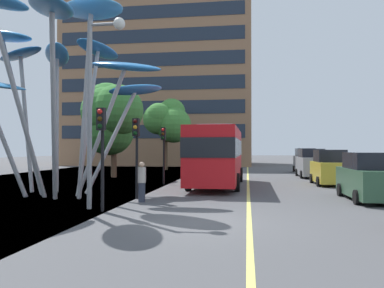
# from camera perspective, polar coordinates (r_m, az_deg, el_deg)

# --- Properties ---
(ground) EXTENTS (120.00, 240.00, 0.10)m
(ground) POSITION_cam_1_polar(r_m,az_deg,el_deg) (12.16, -2.77, -11.58)
(ground) COLOR #4C4C4F
(red_bus) EXTENTS (2.97, 10.10, 3.64)m
(red_bus) POSITION_cam_1_polar(r_m,az_deg,el_deg) (23.14, 3.74, -1.33)
(red_bus) COLOR red
(red_bus) RESTS_ON ground
(leaf_sculpture) EXTENTS (10.84, 10.31, 9.05)m
(leaf_sculpture) POSITION_cam_1_polar(r_m,az_deg,el_deg) (19.89, -19.55, 12.46)
(leaf_sculpture) COLOR #9EA0A5
(leaf_sculpture) RESTS_ON ground
(traffic_light_kerb_near) EXTENTS (0.28, 0.42, 3.70)m
(traffic_light_kerb_near) POSITION_cam_1_polar(r_m,az_deg,el_deg) (14.10, -13.24, 1.08)
(traffic_light_kerb_near) COLOR black
(traffic_light_kerb_near) RESTS_ON ground
(traffic_light_kerb_far) EXTENTS (0.28, 0.42, 3.60)m
(traffic_light_kerb_far) POSITION_cam_1_polar(r_m,az_deg,el_deg) (17.35, -8.26, 0.50)
(traffic_light_kerb_far) COLOR black
(traffic_light_kerb_far) RESTS_ON ground
(traffic_light_island_mid) EXTENTS (0.28, 0.42, 3.59)m
(traffic_light_island_mid) POSITION_cam_1_polar(r_m,az_deg,el_deg) (24.30, -4.24, 0.14)
(traffic_light_island_mid) COLOR black
(traffic_light_island_mid) RESTS_ON ground
(car_parked_mid) EXTENTS (1.91, 4.50, 2.08)m
(car_parked_mid) POSITION_cam_1_polar(r_m,az_deg,el_deg) (18.44, 24.63, -4.58)
(car_parked_mid) COLOR #2D5138
(car_parked_mid) RESTS_ON ground
(car_parked_far) EXTENTS (1.98, 3.88, 2.18)m
(car_parked_far) POSITION_cam_1_polar(r_m,az_deg,el_deg) (25.40, 19.71, -3.43)
(car_parked_far) COLOR gold
(car_parked_far) RESTS_ON ground
(car_side_street) EXTENTS (2.03, 4.59, 2.24)m
(car_side_street) POSITION_cam_1_polar(r_m,az_deg,el_deg) (31.71, 17.21, -2.81)
(car_side_street) COLOR gray
(car_side_street) RESTS_ON ground
(car_far_side) EXTENTS (1.92, 3.87, 2.28)m
(car_far_side) POSITION_cam_1_polar(r_m,az_deg,el_deg) (37.90, 16.38, -2.45)
(car_far_side) COLOR gray
(car_far_side) RESTS_ON ground
(street_lamp) EXTENTS (1.45, 0.44, 7.12)m
(street_lamp) POSITION_cam_1_polar(r_m,az_deg,el_deg) (14.95, -13.75, 8.24)
(street_lamp) COLOR gray
(street_lamp) RESTS_ON ground
(tree_pavement_near) EXTENTS (5.11, 5.07, 7.55)m
(tree_pavement_near) POSITION_cam_1_polar(r_m,az_deg,el_deg) (31.02, -11.85, 4.24)
(tree_pavement_near) COLOR brown
(tree_pavement_near) RESTS_ON ground
(tree_pavement_far) EXTENTS (5.01, 4.21, 7.59)m
(tree_pavement_far) POSITION_cam_1_polar(r_m,az_deg,el_deg) (40.30, -3.70, 3.59)
(tree_pavement_far) COLOR brown
(tree_pavement_far) RESTS_ON ground
(pedestrian) EXTENTS (0.34, 0.34, 1.69)m
(pedestrian) POSITION_cam_1_polar(r_m,az_deg,el_deg) (16.47, -7.44, -5.57)
(pedestrian) COLOR #2D3342
(pedestrian) RESTS_ON ground
(backdrop_building) EXTENTS (25.28, 15.72, 24.33)m
(backdrop_building) POSITION_cam_1_polar(r_m,az_deg,el_deg) (57.37, -4.21, 9.26)
(backdrop_building) COLOR #936B4C
(backdrop_building) RESTS_ON ground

